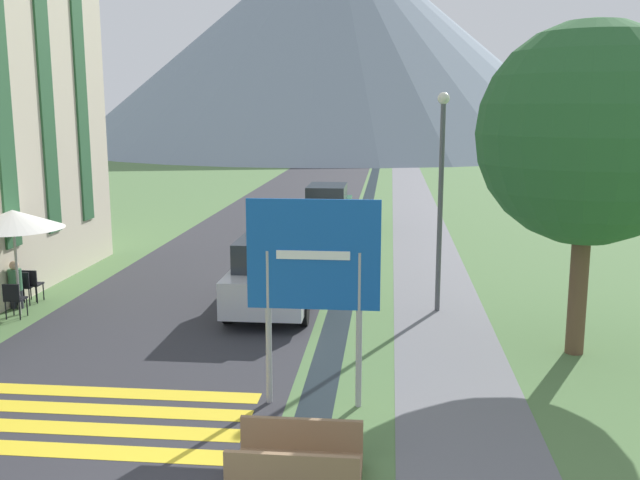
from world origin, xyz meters
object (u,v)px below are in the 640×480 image
Objects in this scene: cafe_chair_middle at (14,297)px; tree_by_path at (589,134)px; footbridge at (297,465)px; road_sign at (313,271)px; person_seated_near at (15,282)px; parked_car_near at (275,272)px; parked_car_far at (327,207)px; cafe_chair_far_left at (24,285)px; cafe_umbrella_middle_white at (13,219)px; streetlamp at (441,184)px; cafe_chair_far_right at (31,283)px.

cafe_chair_middle is 13.04m from tree_by_path.
footbridge is 2.00× the size of cafe_chair_middle.
person_seated_near is at bearing 147.51° from road_sign.
parked_car_near is at bearing 158.21° from tree_by_path.
footbridge is at bearing -86.11° from parked_car_far.
road_sign is at bearing -85.70° from parked_car_far.
cafe_umbrella_middle_white is (0.32, -0.83, 1.78)m from cafe_chair_far_left.
parked_car_near is 7.80m from tree_by_path.
footbridge is at bearing -48.17° from cafe_chair_middle.
cafe_chair_far_left is at bearing -177.35° from streetlamp.
parked_car_far reaches higher than cafe_chair_middle.
tree_by_path reaches higher than person_seated_near.
parked_car_near is at bearing 18.39° from cafe_chair_far_left.
streetlamp reaches higher than cafe_chair_far_right.
cafe_chair_far_left and cafe_chair_middle have the same top height.
parked_car_near reaches higher than cafe_chair_far_left.
cafe_umbrella_middle_white is (0.22, -1.04, 1.78)m from cafe_chair_far_right.
person_seated_near reaches higher than cafe_chair_far_right.
cafe_chair_far_right is 0.71× the size of person_seated_near.
cafe_umbrella_middle_white is at bearing 173.22° from tree_by_path.
road_sign is at bearing -18.51° from cafe_chair_far_left.
footbridge is 11.20m from cafe_chair_far_right.
tree_by_path reaches higher than parked_car_near.
parked_car_far is 3.63× the size of person_seated_near.
road_sign is 2.02× the size of footbridge.
person_seated_near is at bearing 136.59° from footbridge.
road_sign is 3.22m from footbridge.
footbridge is 0.33× the size of streetlamp.
road_sign reaches higher than footbridge.
cafe_chair_far_left is at bearing 87.08° from person_seated_near.
cafe_chair_middle is 0.71× the size of person_seated_near.
cafe_chair_far_left and cafe_chair_far_right have the same top height.
tree_by_path is at bearing 31.61° from road_sign.
cafe_chair_middle is 0.92m from person_seated_near.
parked_car_near is (-1.60, 8.11, 0.68)m from footbridge.
cafe_chair_middle is 0.34× the size of cafe_umbrella_middle_white.
streetlamp is (3.68, -11.34, 2.17)m from parked_car_far.
cafe_umbrella_middle_white reaches higher than cafe_chair_far_left.
cafe_chair_far_right is 1.41m from cafe_chair_middle.
parked_car_near is 4.51m from streetlamp.
streetlamp is 3.99m from tree_by_path.
cafe_chair_middle is 0.16× the size of streetlamp.
cafe_umbrella_middle_white is 2.11× the size of person_seated_near.
parked_car_near is 5.22× the size of cafe_chair_far_left.
cafe_chair_far_right is 0.34× the size of cafe_umbrella_middle_white.
road_sign reaches higher than cafe_umbrella_middle_white.
footbridge is 10.52m from cafe_umbrella_middle_white.
parked_car_near is 6.21m from cafe_chair_far_right.
cafe_chair_middle is (0.29, -1.38, 0.00)m from cafe_chair_far_right.
streetlamp reaches higher than cafe_umbrella_middle_white.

